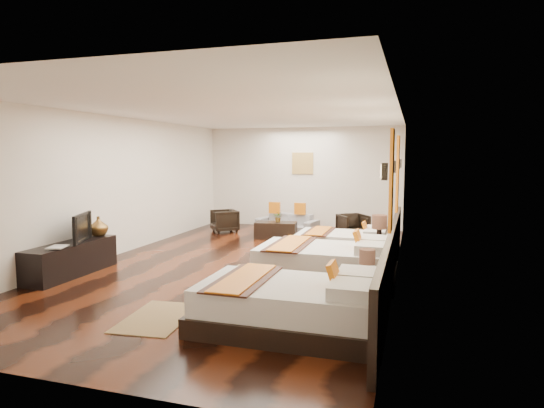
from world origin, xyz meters
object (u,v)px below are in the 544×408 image
(bed_near, at_px, (292,305))
(nightstand_b, at_px, (379,251))
(bed_mid, at_px, (327,263))
(nightstand_a, at_px, (367,287))
(sofa, at_px, (287,223))
(armchair_right, at_px, (353,226))
(tv, at_px, (77,228))
(figurine, at_px, (98,226))
(table_plant, at_px, (278,217))
(armchair_left, at_px, (224,221))
(book, at_px, (49,247))
(tv_console, at_px, (71,259))
(bed_far, at_px, (344,244))
(coffee_table, at_px, (276,230))

(bed_near, xyz_separation_m, nightstand_b, (0.75, 3.18, 0.06))
(bed_mid, relative_size, nightstand_a, 2.83)
(bed_mid, xyz_separation_m, sofa, (-1.89, 4.48, -0.05))
(armchair_right, bearing_deg, tv, -164.22)
(nightstand_a, xyz_separation_m, figurine, (-4.94, 0.98, 0.45))
(bed_mid, relative_size, table_plant, 8.84)
(nightstand_b, distance_m, tv, 5.23)
(figurine, distance_m, armchair_left, 4.21)
(book, xyz_separation_m, armchair_left, (0.74, 5.33, -0.27))
(bed_near, xyz_separation_m, figurine, (-4.20, 2.02, 0.44))
(armchair_right, bearing_deg, table_plant, 162.90)
(nightstand_b, xyz_separation_m, book, (-4.94, -2.37, 0.22))
(table_plant, bearing_deg, nightstand_a, -60.84)
(armchair_right, bearing_deg, bed_near, -123.02)
(tv_console, distance_m, armchair_left, 4.91)
(bed_near, xyz_separation_m, sofa, (-1.88, 6.69, -0.05))
(armchair_left, distance_m, table_plant, 1.72)
(nightstand_a, xyz_separation_m, book, (-4.94, -0.23, 0.29))
(nightstand_a, bearing_deg, tv_console, 177.18)
(armchair_right, bearing_deg, nightstand_b, -108.28)
(bed_mid, bearing_deg, sofa, 112.83)
(bed_near, distance_m, table_plant, 5.94)
(tv, height_order, sofa, tv)
(bed_far, relative_size, coffee_table, 1.88)
(sofa, bearing_deg, book, -99.45)
(bed_far, xyz_separation_m, nightstand_a, (0.75, -3.11, 0.03))
(sofa, height_order, armchair_left, armchair_left)
(bed_near, bearing_deg, armchair_right, 90.75)
(bed_near, height_order, bed_far, bed_near)
(tv_console, relative_size, figurine, 5.07)
(book, xyz_separation_m, armchair_right, (4.12, 5.36, -0.27))
(book, relative_size, sofa, 0.21)
(nightstand_a, distance_m, armchair_left, 6.61)
(bed_near, relative_size, armchair_right, 3.31)
(armchair_right, distance_m, table_plant, 1.84)
(sofa, relative_size, table_plant, 6.48)
(tv_console, xyz_separation_m, sofa, (2.31, 5.40, -0.04))
(armchair_left, bearing_deg, nightstand_a, 0.97)
(figurine, distance_m, armchair_right, 5.87)
(bed_mid, bearing_deg, table_plant, 117.96)
(tv_console, height_order, armchair_right, armchair_right)
(nightstand_a, bearing_deg, tv, 175.75)
(armchair_right, relative_size, coffee_table, 0.66)
(bed_near, distance_m, bed_far, 4.15)
(sofa, bearing_deg, bed_near, -62.22)
(bed_near, height_order, figurine, figurine)
(nightstand_b, relative_size, armchair_left, 1.50)
(nightstand_a, height_order, nightstand_b, nightstand_b)
(bed_near, xyz_separation_m, tv, (-4.15, 1.40, 0.51))
(figurine, height_order, sofa, figurine)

